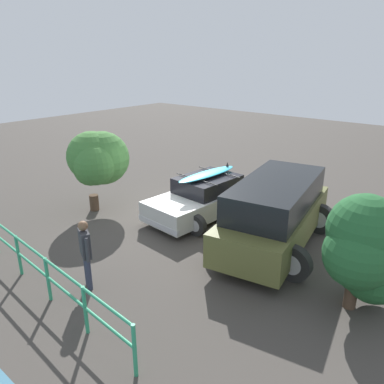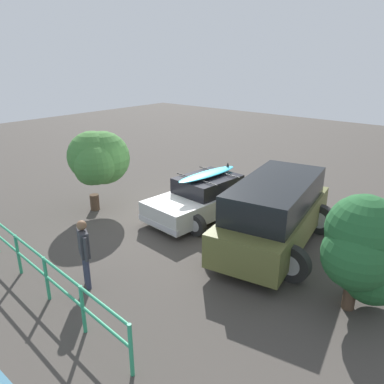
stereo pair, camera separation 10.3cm
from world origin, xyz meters
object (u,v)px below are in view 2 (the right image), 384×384
at_px(sedan_car, 205,197).
at_px(bush_near_left, 97,160).
at_px(suv_car, 275,212).
at_px(person_bystander, 84,248).
at_px(bush_near_right, 364,251).

xyz_separation_m(sedan_car, bush_near_left, (2.88, 1.88, 1.11)).
relative_size(sedan_car, suv_car, 0.81).
relative_size(person_bystander, bush_near_left, 0.61).
xyz_separation_m(suv_car, bush_near_left, (5.57, 1.42, 0.76)).
bearing_deg(bush_near_left, bush_near_right, -179.04).
bearing_deg(suv_car, bush_near_left, 14.35).
height_order(suv_car, bush_near_left, bush_near_left).
height_order(sedan_car, bush_near_right, bush_near_right).
bearing_deg(bush_near_left, sedan_car, -146.83).
bearing_deg(bush_near_left, person_bystander, 139.00).
distance_m(sedan_car, suv_car, 2.74).
height_order(sedan_car, person_bystander, person_bystander).
relative_size(sedan_car, bush_near_left, 1.55).
distance_m(person_bystander, bush_near_right, 5.67).
relative_size(suv_car, bush_near_left, 1.91).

